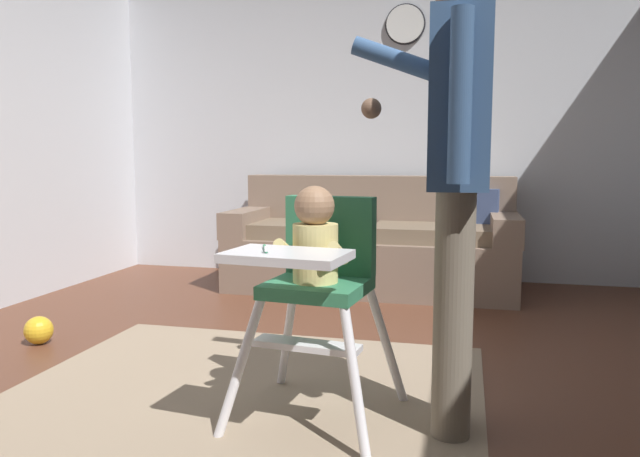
% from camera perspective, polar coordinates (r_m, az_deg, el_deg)
% --- Properties ---
extents(ground, '(6.10, 6.99, 0.10)m').
position_cam_1_polar(ground, '(2.71, -3.90, -16.23)').
color(ground, brown).
extents(wall_far, '(5.30, 0.06, 2.56)m').
position_cam_1_polar(wall_far, '(5.17, 5.26, 9.72)').
color(wall_far, silver).
rests_on(wall_far, ground).
extents(area_rug, '(2.01, 2.40, 0.01)m').
position_cam_1_polar(area_rug, '(2.42, -10.27, -17.88)').
color(area_rug, gray).
rests_on(area_rug, ground).
extents(couch, '(2.16, 0.86, 0.86)m').
position_cam_1_polar(couch, '(4.69, 5.00, -1.61)').
color(couch, '#7E6857').
rests_on(couch, ground).
extents(high_chair, '(0.67, 0.78, 0.91)m').
position_cam_1_polar(high_chair, '(2.29, -0.29, -3.22)').
color(high_chair, white).
rests_on(high_chair, ground).
extents(adult_standing, '(0.52, 0.49, 1.68)m').
position_cam_1_polar(adult_standing, '(2.21, 12.57, 5.19)').
color(adult_standing, '#736858').
rests_on(adult_standing, ground).
extents(toy_ball_second, '(0.15, 0.15, 0.15)m').
position_cam_1_polar(toy_ball_second, '(3.66, -24.98, -8.68)').
color(toy_ball_second, gold).
rests_on(toy_ball_second, ground).
extents(wall_clock, '(0.32, 0.04, 0.32)m').
position_cam_1_polar(wall_clock, '(5.20, 8.03, 18.52)').
color(wall_clock, white).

